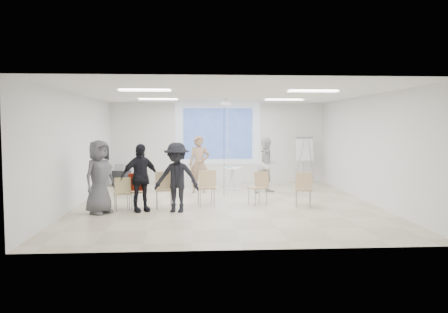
{
  "coord_description": "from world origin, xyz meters",
  "views": [
    {
      "loc": [
        -0.79,
        -11.89,
        2.15
      ],
      "look_at": [
        0.0,
        0.8,
        1.25
      ],
      "focal_mm": 35.0,
      "sensor_mm": 36.0,
      "label": 1
    }
  ],
  "objects": [
    {
      "name": "fluor_panel_sw",
      "position": [
        -2.0,
        -1.5,
        2.97
      ],
      "size": [
        1.2,
        0.3,
        0.02
      ],
      "primitive_type": "cube",
      "color": "white",
      "rests_on": "ceiling"
    },
    {
      "name": "projection_halo",
      "position": [
        0.0,
        4.49,
        1.85
      ],
      "size": [
        3.2,
        0.01,
        2.3
      ],
      "primitive_type": "cube",
      "color": "silver",
      "rests_on": "wall_back"
    },
    {
      "name": "laptop",
      "position": [
        -1.65,
        -0.54,
        0.53
      ],
      "size": [
        0.39,
        0.3,
        0.03
      ],
      "primitive_type": "imported",
      "rotation": [
        0.0,
        0.0,
        3.26
      ],
      "color": "black",
      "rests_on": "chair_left_inner"
    },
    {
      "name": "chair_center",
      "position": [
        -0.54,
        -0.35,
        0.58
      ],
      "size": [
        0.52,
        0.55,
        0.98
      ],
      "rotation": [
        0.0,
        0.0,
        0.14
      ],
      "color": "tan",
      "rests_on": "floor"
    },
    {
      "name": "chair_left_inner",
      "position": [
        -1.64,
        -0.64,
        0.58
      ],
      "size": [
        0.52,
        0.55,
        0.98
      ],
      "rotation": [
        0.0,
        0.0,
        0.12
      ],
      "color": "tan",
      "rests_on": "floor"
    },
    {
      "name": "wall_left",
      "position": [
        -4.05,
        0.0,
        1.5
      ],
      "size": [
        0.1,
        9.0,
        3.0
      ],
      "primitive_type": "cube",
      "color": "silver",
      "rests_on": "floor"
    },
    {
      "name": "controller_right",
      "position": [
        1.29,
        2.21,
        1.32
      ],
      "size": [
        0.07,
        0.12,
        0.04
      ],
      "primitive_type": "cube",
      "rotation": [
        0.0,
        0.0,
        0.25
      ],
      "color": "white",
      "rests_on": "player_right"
    },
    {
      "name": "fluor_panel_ne",
      "position": [
        2.0,
        2.0,
        2.97
      ],
      "size": [
        1.2,
        0.3,
        0.02
      ],
      "primitive_type": "cube",
      "color": "white",
      "rests_on": "ceiling"
    },
    {
      "name": "wall_right",
      "position": [
        4.05,
        0.0,
        1.5
      ],
      "size": [
        0.1,
        9.0,
        3.0
      ],
      "primitive_type": "cube",
      "color": "silver",
      "rests_on": "floor"
    },
    {
      "name": "wall_back",
      "position": [
        0.0,
        4.55,
        1.5
      ],
      "size": [
        8.0,
        0.1,
        3.0
      ],
      "primitive_type": "cube",
      "color": "silver",
      "rests_on": "floor"
    },
    {
      "name": "fluor_panel_nw",
      "position": [
        -2.0,
        2.0,
        2.97
      ],
      "size": [
        1.2,
        0.3,
        0.02
      ],
      "primitive_type": "cube",
      "color": "white",
      "rests_on": "ceiling"
    },
    {
      "name": "chair_left_mid",
      "position": [
        -2.3,
        -0.59,
        0.52
      ],
      "size": [
        0.41,
        0.44,
        0.88
      ],
      "rotation": [
        0.0,
        0.0,
        0.01
      ],
      "color": "tan",
      "rests_on": "floor"
    },
    {
      "name": "fluor_panel_se",
      "position": [
        2.0,
        -1.5,
        2.97
      ],
      "size": [
        1.2,
        0.3,
        0.02
      ],
      "primitive_type": "cube",
      "color": "white",
      "rests_on": "ceiling"
    },
    {
      "name": "player_right",
      "position": [
        1.47,
        1.96,
        0.98
      ],
      "size": [
        1.1,
        0.97,
        1.96
      ],
      "primitive_type": "imported",
      "rotation": [
        0.0,
        0.0,
        0.25
      ],
      "color": "silver",
      "rests_on": "floor"
    },
    {
      "name": "chair_far_left",
      "position": [
        -2.69,
        -0.79,
        0.51
      ],
      "size": [
        0.51,
        0.53,
        0.85
      ],
      "rotation": [
        0.0,
        0.0,
        0.31
      ],
      "color": "tan",
      "rests_on": "floor"
    },
    {
      "name": "chair_right_inner",
      "position": [
        0.88,
        -0.26,
        0.55
      ],
      "size": [
        0.59,
        0.61,
        0.93
      ],
      "rotation": [
        0.0,
        0.0,
        0.43
      ],
      "color": "tan",
      "rests_on": "floor"
    },
    {
      "name": "ceiling",
      "position": [
        0.0,
        0.0,
        3.05
      ],
      "size": [
        8.0,
        9.0,
        0.1
      ],
      "primitive_type": "cube",
      "color": "white",
      "rests_on": "wall_back"
    },
    {
      "name": "player_left",
      "position": [
        -0.72,
        2.0,
        1.04
      ],
      "size": [
        0.79,
        0.57,
        2.08
      ],
      "primitive_type": "imported",
      "rotation": [
        0.0,
        0.0,
        -0.08
      ],
      "color": "tan",
      "rests_on": "floor"
    },
    {
      "name": "projection_image",
      "position": [
        0.0,
        4.47,
        1.85
      ],
      "size": [
        2.6,
        0.01,
        1.9
      ],
      "primitive_type": "cube",
      "color": "#3152A9",
      "rests_on": "wall_back"
    },
    {
      "name": "ceiling_projector",
      "position": [
        0.1,
        1.49,
        2.69
      ],
      "size": [
        0.3,
        0.25,
        3.0
      ],
      "color": "white",
      "rests_on": "ceiling"
    },
    {
      "name": "red_jacket",
      "position": [
        -2.3,
        -0.73,
        0.72
      ],
      "size": [
        0.46,
        0.11,
        0.44
      ],
      "primitive_type": "cube",
      "rotation": [
        0.0,
        0.0,
        0.01
      ],
      "color": "#B42A16",
      "rests_on": "chair_left_mid"
    },
    {
      "name": "audience_mid",
      "position": [
        -1.29,
        -1.08,
        0.98
      ],
      "size": [
        1.39,
        0.94,
        1.97
      ],
      "primitive_type": "imported",
      "rotation": [
        0.0,
        0.0,
        -0.2
      ],
      "color": "black",
      "rests_on": "floor"
    },
    {
      "name": "audience_left",
      "position": [
        -2.21,
        -0.94,
        0.98
      ],
      "size": [
        1.32,
        1.12,
        1.95
      ],
      "primitive_type": "imported",
      "rotation": [
        0.0,
        0.0,
        0.48
      ],
      "color": "black",
      "rests_on": "floor"
    },
    {
      "name": "controller_left",
      "position": [
        -0.54,
        2.25,
        1.37
      ],
      "size": [
        0.05,
        0.13,
        0.04
      ],
      "primitive_type": "cube",
      "rotation": [
        0.0,
        0.0,
        -0.08
      ],
      "color": "silver",
      "rests_on": "player_left"
    },
    {
      "name": "av_cart",
      "position": [
        -3.47,
        3.7,
        0.36
      ],
      "size": [
        0.65,
        0.6,
        0.79
      ],
      "rotation": [
        0.0,
        0.0,
        -0.42
      ],
      "color": "black",
      "rests_on": "floor"
    },
    {
      "name": "flipchart_easel",
      "position": [
        3.17,
        3.94,
        1.28
      ],
      "size": [
        0.75,
        0.57,
        1.74
      ],
      "rotation": [
        0.0,
        0.0,
        0.03
      ],
      "color": "#979A9F",
      "rests_on": "floor"
    },
    {
      "name": "floor",
      "position": [
        0.0,
        0.0,
        -0.05
      ],
      "size": [
        8.0,
        9.0,
        0.1
      ],
      "primitive_type": "cube",
      "color": "beige",
      "rests_on": "ground"
    },
    {
      "name": "audience_outer",
      "position": [
        -3.16,
        -1.16,
        1.01
      ],
      "size": [
        1.1,
        1.18,
        2.02
      ],
      "primitive_type": "imported",
      "rotation": [
        0.0,
        0.0,
        0.95
      ],
      "color": "#525256",
      "rests_on": "floor"
    },
    {
      "name": "pedestal_table",
      "position": [
        0.38,
        2.57,
        0.43
      ],
      "size": [
        0.77,
        0.77,
        0.78
      ],
      "rotation": [
        0.0,
        0.0,
        0.26
      ],
      "color": "silver",
      "rests_on": "floor"
    },
    {
      "name": "chair_right_far",
      "position": [
        2.0,
        -0.7,
        0.56
      ],
      "size": [
        0.51,
        0.54,
        0.94
      ],
      "rotation": [
        0.0,
        0.0,
        -0.17
      ],
      "color": "tan",
      "rests_on": "floor"
    }
  ]
}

